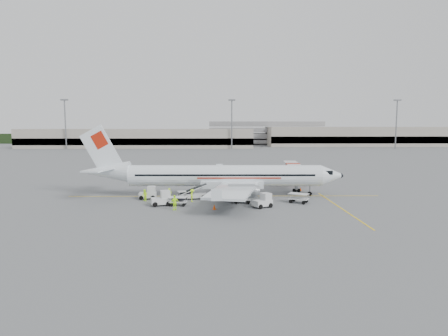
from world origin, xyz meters
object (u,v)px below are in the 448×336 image
Objects in this scene: aircraft at (225,161)px; jet_bridge at (293,175)px; tug_mid at (161,198)px; tug_fore at (262,200)px; tug_aft at (148,193)px; belt_loader at (194,190)px.

jet_bridge is at bearing 36.34° from aircraft.
jet_bridge reaches higher than tug_mid.
aircraft is 2.42× the size of jet_bridge.
aircraft reaches higher than tug_mid.
jet_bridge is 6.57× the size of tug_fore.
tug_mid is at bearing -138.03° from jet_bridge.
tug_aft is (-21.78, -10.32, -1.06)m from jet_bridge.
tug_mid is (-3.76, -4.36, -0.35)m from belt_loader.
aircraft is 11.19m from tug_mid.
aircraft reaches higher than belt_loader.
tug_mid is at bearing -142.54° from belt_loader.
aircraft is 9.89m from tug_fore.
aircraft is 6.09m from belt_loader.
tug_aft reaches higher than tug_fore.
tug_mid is 1.07× the size of tug_aft.
jet_bridge is 6.53× the size of tug_aft.
belt_loader reaches higher than tug_fore.
tug_fore is 0.93× the size of tug_mid.
jet_bridge is at bearing 35.72° from tug_fore.
tug_mid is at bearing 143.14° from tug_fore.
belt_loader is 2.11× the size of tug_fore.
aircraft is 14.12m from jet_bridge.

